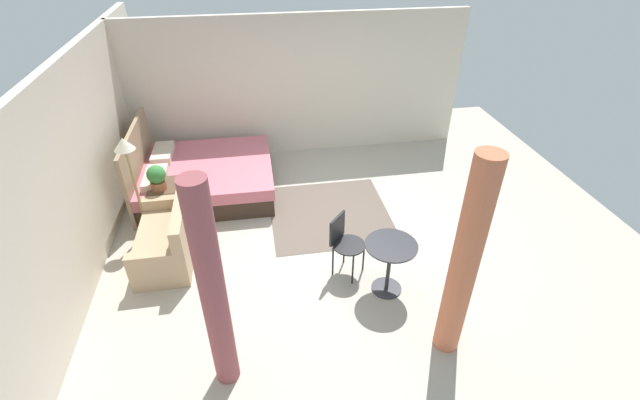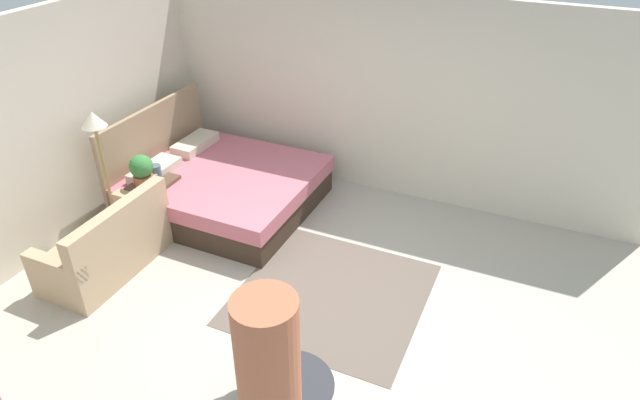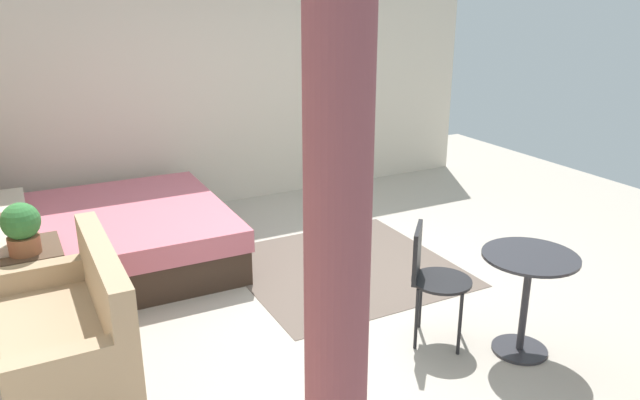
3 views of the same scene
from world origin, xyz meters
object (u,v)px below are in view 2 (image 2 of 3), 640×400
Objects in this scene: nightstand at (156,201)px; floor_lamp at (98,141)px; couch at (108,247)px; cafe_chair_near_window at (261,342)px; vase at (156,171)px; potted_plant at (142,170)px; bed at (222,186)px.

nightstand is 1.06m from floor_lamp.
couch is 2.54× the size of nightstand.
cafe_chair_near_window is at bearing -125.10° from nightstand.
floor_lamp is at bearing 156.39° from vase.
couch is at bearing -168.34° from potted_plant.
bed reaches higher than cafe_chair_near_window.
bed is at bearing -37.22° from floor_lamp.
couch reaches higher than cafe_chair_near_window.
nightstand is 0.49m from potted_plant.
couch is 1.02m from potted_plant.
floor_lamp reaches higher than nightstand.
bed is at bearing 39.05° from cafe_chair_near_window.
bed is 1.55× the size of couch.
floor_lamp is (0.57, 0.42, 0.92)m from couch.
couch is 9.05× the size of vase.
bed is 1.66m from couch.
potted_plant is at bearing 159.76° from nightstand.
floor_lamp is (-1.05, 0.80, 0.93)m from bed.
bed is 1.39× the size of floor_lamp.
potted_plant reaches higher than cafe_chair_near_window.
bed is at bearing -40.04° from nightstand.
potted_plant reaches higher than couch.
vase reaches higher than nightstand.
nightstand is 0.37m from vase.
cafe_chair_near_window is (-2.34, -1.90, 0.24)m from bed.
nightstand is at bearing -32.57° from floor_lamp.
floor_lamp reaches higher than cafe_chair_near_window.
floor_lamp is at bearing 64.52° from cafe_chair_near_window.
floor_lamp is at bearing 142.78° from bed.
cafe_chair_near_window reaches higher than vase.
vase is at bearing -23.61° from floor_lamp.
vase is 0.83m from floor_lamp.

